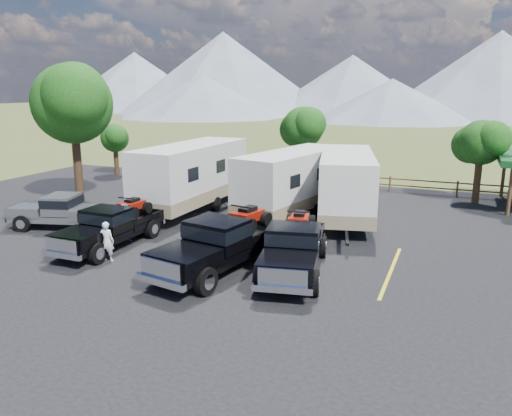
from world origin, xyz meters
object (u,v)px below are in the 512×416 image
at_px(rig_left, 111,226).
at_px(trailer_left, 192,176).
at_px(person_a, 107,241).
at_px(person_b, 126,223).
at_px(rig_right, 294,246).
at_px(pickup_silver, 66,211).
at_px(rig_center, 222,242).
at_px(tree_big_nw, 72,104).
at_px(trailer_center, 293,182).
at_px(trailer_right, 346,186).

xyz_separation_m(rig_left, trailer_left, (-0.01, 6.86, 0.95)).
height_order(person_a, person_b, person_b).
relative_size(rig_right, pickup_silver, 1.10).
distance_m(rig_center, person_a, 4.52).
height_order(tree_big_nw, person_b, tree_big_nw).
height_order(rig_right, person_a, rig_right).
xyz_separation_m(rig_center, pickup_silver, (-9.17, 2.10, -0.19)).
bearing_deg(person_a, trailer_center, -126.71).
bearing_deg(rig_left, person_b, 78.19).
height_order(tree_big_nw, trailer_center, tree_big_nw).
xyz_separation_m(rig_center, trailer_center, (-0.07, 8.41, 0.72)).
bearing_deg(trailer_center, tree_big_nw, -162.29).
bearing_deg(tree_big_nw, person_b, -37.17).
height_order(rig_left, rig_center, rig_center).
distance_m(rig_left, person_b, 0.80).
relative_size(trailer_right, person_a, 6.19).
xyz_separation_m(trailer_center, pickup_silver, (-9.10, -6.31, -0.91)).
bearing_deg(person_b, trailer_left, 52.87).
height_order(pickup_silver, person_b, person_b).
relative_size(trailer_center, person_a, 6.16).
relative_size(trailer_left, person_b, 6.08).
relative_size(rig_center, person_a, 4.26).
bearing_deg(trailer_right, pickup_silver, -164.71).
relative_size(rig_right, trailer_center, 0.64).
relative_size(rig_left, person_a, 3.60).
height_order(rig_center, trailer_right, trailer_right).
height_order(rig_left, rig_right, rig_right).
xyz_separation_m(tree_big_nw, trailer_center, (12.71, 1.28, -3.82)).
relative_size(rig_left, rig_center, 0.85).
distance_m(rig_center, trailer_right, 8.98).
xyz_separation_m(pickup_silver, person_b, (3.93, -0.69, 0.01)).
xyz_separation_m(trailer_right, person_a, (-7.09, -9.42, -0.97)).
bearing_deg(pickup_silver, person_a, 41.62).
height_order(trailer_center, trailer_right, trailer_right).
bearing_deg(pickup_silver, trailer_center, 108.55).
xyz_separation_m(pickup_silver, person_a, (4.74, -2.99, -0.05)).
height_order(pickup_silver, person_a, pickup_silver).
bearing_deg(trailer_left, rig_right, -38.91).
xyz_separation_m(rig_left, rig_right, (7.93, 0.11, 0.05)).
bearing_deg(rig_center, trailer_center, 101.05).
relative_size(trailer_right, person_b, 5.76).
relative_size(trailer_left, trailer_center, 1.06).
height_order(rig_center, rig_right, rig_center).
relative_size(trailer_left, pickup_silver, 1.83).
relative_size(tree_big_nw, person_b, 4.68).
relative_size(rig_right, trailer_right, 0.64).
height_order(rig_right, trailer_right, trailer_right).
height_order(rig_center, pickup_silver, rig_center).
distance_m(trailer_right, person_b, 10.68).
xyz_separation_m(rig_center, trailer_left, (-5.42, 7.50, 0.83)).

